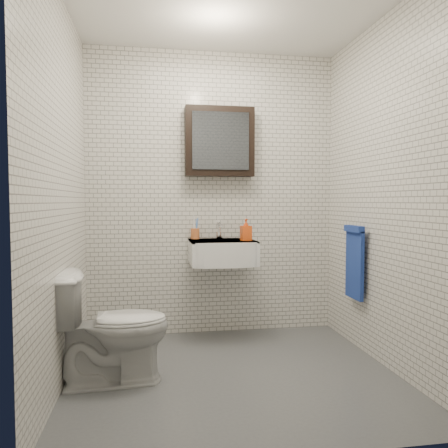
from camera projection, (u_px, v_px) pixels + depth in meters
name	position (u px, v px, depth m)	size (l,w,h in m)	color
ground	(233.00, 374.00, 2.98)	(2.20, 2.00, 0.01)	#4A4D51
room_shell	(233.00, 158.00, 2.90)	(2.22, 2.02, 2.51)	silver
washbasin	(223.00, 252.00, 3.67)	(0.55, 0.50, 0.20)	white
faucet	(219.00, 231.00, 3.85)	(0.06, 0.20, 0.15)	silver
mirror_cabinet	(219.00, 142.00, 3.81)	(0.60, 0.15, 0.60)	black
towel_rail	(355.00, 259.00, 3.45)	(0.09, 0.30, 0.58)	silver
toothbrush_cup	(195.00, 233.00, 3.83)	(0.08, 0.08, 0.21)	#C96532
soap_bottle	(246.00, 230.00, 3.67)	(0.08, 0.08, 0.18)	#DB4A17
toilet	(112.00, 326.00, 2.83)	(0.41, 0.73, 0.74)	silver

